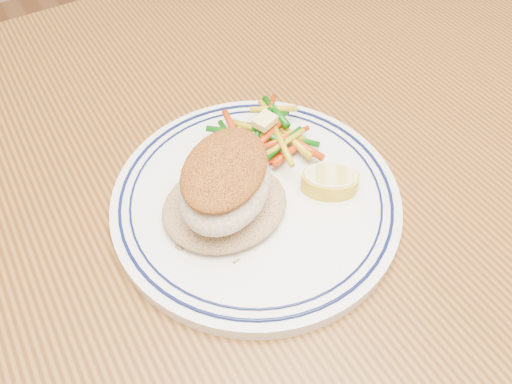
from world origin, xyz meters
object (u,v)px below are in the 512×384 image
object	(u,v)px
dining_table	(276,237)
lemon_wedge	(330,181)
plate	(256,199)
rice_pilaf	(225,203)
vegetable_pile	(264,136)
fish_fillet	(225,181)

from	to	relation	value
dining_table	lemon_wedge	bearing A→B (deg)	-53.16
plate	lemon_wedge	xyz separation A→B (m)	(0.06, -0.03, 0.02)
rice_pilaf	vegetable_pile	xyz separation A→B (m)	(0.08, 0.06, 0.00)
vegetable_pile	plate	bearing A→B (deg)	-127.91
fish_fillet	vegetable_pile	distance (m)	0.10
dining_table	plate	distance (m)	0.11
lemon_wedge	dining_table	bearing A→B (deg)	126.84
dining_table	vegetable_pile	xyz separation A→B (m)	(0.01, 0.04, 0.12)
plate	rice_pilaf	bearing A→B (deg)	-178.11
dining_table	fish_fillet	size ratio (longest dim) A/B	11.43
vegetable_pile	lemon_wedge	world-z (taller)	vegetable_pile
plate	fish_fillet	xyz separation A→B (m)	(-0.03, -0.00, 0.05)
vegetable_pile	dining_table	bearing A→B (deg)	-101.02
dining_table	vegetable_pile	size ratio (longest dim) A/B	14.28
dining_table	fish_fillet	distance (m)	0.17
vegetable_pile	fish_fillet	bearing A→B (deg)	-142.66
plate	rice_pilaf	distance (m)	0.04
fish_fillet	rice_pilaf	bearing A→B (deg)	122.70
lemon_wedge	plate	bearing A→B (deg)	155.53
dining_table	rice_pilaf	world-z (taller)	rice_pilaf
dining_table	lemon_wedge	xyz separation A→B (m)	(0.03, -0.04, 0.12)
plate	lemon_wedge	distance (m)	0.07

